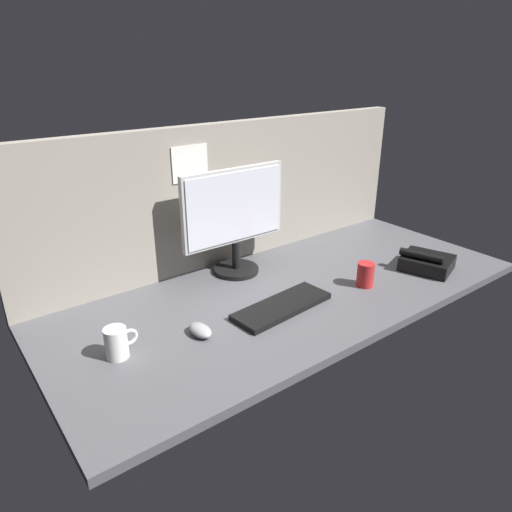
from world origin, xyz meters
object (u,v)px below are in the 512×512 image
(monitor, at_px, (234,216))
(mug_red_plastic, at_px, (365,274))
(mouse, at_px, (200,330))
(desk_phone, at_px, (426,262))
(keyboard, at_px, (282,306))
(mug_ceramic_white, at_px, (117,343))

(monitor, relative_size, mug_red_plastic, 4.84)
(mouse, distance_m, desk_phone, 1.00)
(desk_phone, bearing_deg, keyboard, 171.13)
(mouse, xyz_separation_m, mug_ceramic_white, (-0.25, 0.05, 0.03))
(keyboard, xyz_separation_m, desk_phone, (0.68, -0.11, 0.02))
(monitor, relative_size, mug_ceramic_white, 4.53)
(monitor, xyz_separation_m, keyboard, (-0.05, -0.35, -0.23))
(mouse, xyz_separation_m, desk_phone, (0.99, -0.13, 0.01))
(keyboard, height_order, mug_red_plastic, mug_red_plastic)
(keyboard, height_order, mug_ceramic_white, mug_ceramic_white)
(monitor, xyz_separation_m, mouse, (-0.36, -0.32, -0.22))
(mouse, distance_m, mug_ceramic_white, 0.25)
(keyboard, relative_size, desk_phone, 1.57)
(desk_phone, bearing_deg, mouse, 172.26)
(mug_red_plastic, bearing_deg, keyboard, 171.79)
(monitor, bearing_deg, mug_red_plastic, -51.69)
(monitor, distance_m, desk_phone, 0.80)
(mouse, height_order, mug_red_plastic, mug_red_plastic)
(mug_red_plastic, bearing_deg, desk_phone, -9.63)
(keyboard, xyz_separation_m, mug_ceramic_white, (-0.56, 0.07, 0.04))
(mug_red_plastic, bearing_deg, mouse, 173.15)
(mug_ceramic_white, xyz_separation_m, desk_phone, (1.24, -0.18, -0.02))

